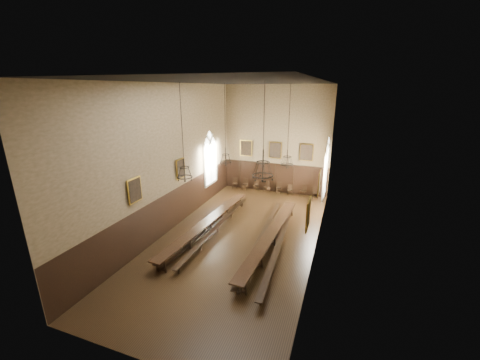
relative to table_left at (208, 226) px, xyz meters
The scene contains 34 objects.
floor 2.12m from the table_left, ahead, with size 9.00×18.00×0.02m, color black.
ceiling 8.86m from the table_left, ahead, with size 9.00×18.00×0.02m, color black.
wall_back 10.06m from the table_left, 76.90° to the left, with size 9.00×0.02×9.00m, color #8D7556.
wall_front 10.18m from the table_left, 77.09° to the right, with size 9.00×0.02×9.00m, color #8D7556.
wall_left 4.77m from the table_left, behind, with size 0.02×18.00×9.00m, color #8D7556.
wall_right 7.76m from the table_left, ahead, with size 0.02×18.00×9.00m, color #8D7556.
wainscot_panelling 2.25m from the table_left, ahead, with size 9.00×18.00×2.50m, color black, non-canonical shape.
table_left is the anchor object (origin of this frame).
table_right 4.11m from the table_left, ahead, with size 1.11×10.12×0.79m.
bench_left_outer 0.58m from the table_left, 162.82° to the right, with size 0.40×9.20×0.41m.
bench_left_inner 0.62m from the table_left, 17.22° to the left, with size 0.32×10.06×0.45m.
bench_right_inner 3.55m from the table_left, ahead, with size 0.78×10.55×0.47m.
bench_right_outer 4.67m from the table_left, ahead, with size 0.95×10.68×0.48m.
chair_0 8.58m from the table_left, 99.58° to the left, with size 0.51×0.51×0.94m.
chair_1 8.47m from the table_left, 93.04° to the left, with size 0.48×0.48×1.02m.
chair_2 8.50m from the table_left, 86.15° to the left, with size 0.51×0.51×0.95m.
chair_3 8.59m from the table_left, 79.79° to the left, with size 0.55×0.55×0.99m.
chair_4 8.92m from the table_left, 73.05° to the left, with size 0.48×0.48×0.97m.
chair_5 9.19m from the table_left, 67.07° to the left, with size 0.49×0.49×0.90m.
chair_6 9.73m from the table_left, 61.35° to the left, with size 0.56×0.56×0.99m.
chair_7 10.15m from the table_left, 55.91° to the left, with size 0.50×0.50×1.00m.
chandelier_back_left 4.64m from the table_left, 82.21° to the left, with size 0.77×0.77×5.08m.
chandelier_back_right 6.53m from the table_left, 33.57° to the left, with size 0.78×0.78×5.05m.
chandelier_front_left 5.29m from the table_left, 84.47° to the right, with size 0.77×0.77×4.65m.
chandelier_front_right 7.06m from the table_left, 34.01° to the right, with size 0.95×0.95×4.21m.
portrait_back_0 9.43m from the table_left, 93.37° to the left, with size 1.10×0.12×1.40m.
portrait_back_1 9.64m from the table_left, 76.71° to the left, with size 1.10×0.12×1.40m.
portrait_back_2 10.51m from the table_left, 62.03° to the left, with size 1.10×0.12×1.40m.
portrait_left_0 4.13m from the table_left, 157.91° to the left, with size 0.12×1.00×1.30m.
portrait_left_1 5.38m from the table_left, 122.80° to the right, with size 0.12×1.00×1.30m.
portrait_right_0 7.32m from the table_left, ahead, with size 0.12×1.00×1.30m.
portrait_right_1 8.08m from the table_left, 28.90° to the right, with size 0.12×1.00×1.30m.
window_right 9.00m from the table_left, 39.84° to the left, with size 0.20×2.20×4.60m, color white, non-canonical shape.
window_left 6.64m from the table_left, 113.38° to the left, with size 0.20×2.20×4.60m, color white, non-canonical shape.
Camera 1 is at (5.54, -14.98, 8.70)m, focal length 22.00 mm.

